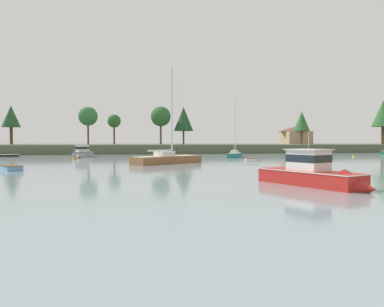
{
  "coord_description": "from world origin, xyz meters",
  "views": [
    {
      "loc": [
        -12.89,
        -7.95,
        2.78
      ],
      "look_at": [
        -4.51,
        40.08,
        1.12
      ],
      "focal_mm": 32.8,
      "sensor_mm": 36.0,
      "label": 1
    }
  ],
  "objects_px": {
    "dinghy_skyblue": "(11,168)",
    "dinghy_black": "(9,156)",
    "dinghy_sand": "(310,161)",
    "mooring_buoy_yellow": "(353,156)",
    "dinghy_white": "(251,160)",
    "cruiser_red": "(318,178)",
    "mooring_buoy_orange": "(74,159)",
    "cruiser_grey": "(82,154)",
    "sailboat_wood": "(167,161)",
    "sailboat_teal": "(235,156)"
  },
  "relations": [
    {
      "from": "dinghy_sand",
      "to": "mooring_buoy_yellow",
      "type": "relative_size",
      "value": 8.82
    },
    {
      "from": "sailboat_wood",
      "to": "dinghy_white",
      "type": "xyz_separation_m",
      "value": [
        12.38,
        3.46,
        -0.12
      ]
    },
    {
      "from": "dinghy_skyblue",
      "to": "dinghy_white",
      "type": "relative_size",
      "value": 0.94
    },
    {
      "from": "sailboat_wood",
      "to": "cruiser_red",
      "type": "xyz_separation_m",
      "value": [
        6.88,
        -24.44,
        0.23
      ]
    },
    {
      "from": "dinghy_black",
      "to": "cruiser_grey",
      "type": "distance_m",
      "value": 15.18
    },
    {
      "from": "dinghy_skyblue",
      "to": "sailboat_teal",
      "type": "height_order",
      "value": "sailboat_teal"
    },
    {
      "from": "dinghy_black",
      "to": "dinghy_sand",
      "type": "relative_size",
      "value": 1.0
    },
    {
      "from": "sailboat_teal",
      "to": "cruiser_grey",
      "type": "relative_size",
      "value": 1.5
    },
    {
      "from": "cruiser_grey",
      "to": "mooring_buoy_orange",
      "type": "height_order",
      "value": "cruiser_grey"
    },
    {
      "from": "dinghy_sand",
      "to": "sailboat_wood",
      "type": "bearing_deg",
      "value": -178.91
    },
    {
      "from": "mooring_buoy_orange",
      "to": "mooring_buoy_yellow",
      "type": "bearing_deg",
      "value": 2.69
    },
    {
      "from": "cruiser_red",
      "to": "dinghy_skyblue",
      "type": "relative_size",
      "value": 2.11
    },
    {
      "from": "cruiser_grey",
      "to": "sailboat_wood",
      "type": "bearing_deg",
      "value": -56.2
    },
    {
      "from": "sailboat_teal",
      "to": "dinghy_sand",
      "type": "xyz_separation_m",
      "value": [
        6.07,
        -15.55,
        -0.09
      ]
    },
    {
      "from": "sailboat_teal",
      "to": "mooring_buoy_orange",
      "type": "relative_size",
      "value": 20.26
    },
    {
      "from": "dinghy_sand",
      "to": "cruiser_grey",
      "type": "distance_m",
      "value": 37.99
    },
    {
      "from": "dinghy_white",
      "to": "sailboat_teal",
      "type": "bearing_deg",
      "value": 83.7
    },
    {
      "from": "sailboat_wood",
      "to": "mooring_buoy_yellow",
      "type": "xyz_separation_m",
      "value": [
        35.42,
        13.33,
        -0.21
      ]
    },
    {
      "from": "cruiser_red",
      "to": "sailboat_teal",
      "type": "height_order",
      "value": "sailboat_teal"
    },
    {
      "from": "cruiser_red",
      "to": "mooring_buoy_yellow",
      "type": "bearing_deg",
      "value": 52.92
    },
    {
      "from": "dinghy_sand",
      "to": "cruiser_grey",
      "type": "relative_size",
      "value": 0.52
    },
    {
      "from": "dinghy_black",
      "to": "cruiser_grey",
      "type": "bearing_deg",
      "value": -23.15
    },
    {
      "from": "cruiser_red",
      "to": "sailboat_teal",
      "type": "relative_size",
      "value": 0.71
    },
    {
      "from": "dinghy_black",
      "to": "mooring_buoy_yellow",
      "type": "distance_m",
      "value": 63.56
    },
    {
      "from": "sailboat_wood",
      "to": "dinghy_sand",
      "type": "xyz_separation_m",
      "value": [
        19.83,
        0.38,
        -0.14
      ]
    },
    {
      "from": "dinghy_black",
      "to": "dinghy_white",
      "type": "relative_size",
      "value": 0.97
    },
    {
      "from": "dinghy_white",
      "to": "dinghy_skyblue",
      "type": "bearing_deg",
      "value": -158.13
    },
    {
      "from": "dinghy_skyblue",
      "to": "mooring_buoy_orange",
      "type": "relative_size",
      "value": 6.78
    },
    {
      "from": "cruiser_grey",
      "to": "mooring_buoy_orange",
      "type": "bearing_deg",
      "value": -90.14
    },
    {
      "from": "dinghy_skyblue",
      "to": "dinghy_black",
      "type": "distance_m",
      "value": 35.11
    },
    {
      "from": "dinghy_skyblue",
      "to": "dinghy_black",
      "type": "relative_size",
      "value": 0.97
    },
    {
      "from": "dinghy_skyblue",
      "to": "mooring_buoy_yellow",
      "type": "distance_m",
      "value": 55.68
    },
    {
      "from": "sailboat_wood",
      "to": "cruiser_grey",
      "type": "xyz_separation_m",
      "value": [
        -13.03,
        19.46,
        0.23
      ]
    },
    {
      "from": "dinghy_skyblue",
      "to": "dinghy_black",
      "type": "xyz_separation_m",
      "value": [
        -10.94,
        33.37,
        -0.03
      ]
    },
    {
      "from": "dinghy_skyblue",
      "to": "cruiser_red",
      "type": "bearing_deg",
      "value": -35.75
    },
    {
      "from": "dinghy_sand",
      "to": "mooring_buoy_yellow",
      "type": "distance_m",
      "value": 20.27
    },
    {
      "from": "dinghy_white",
      "to": "mooring_buoy_yellow",
      "type": "relative_size",
      "value": 9.04
    },
    {
      "from": "dinghy_sand",
      "to": "dinghy_white",
      "type": "bearing_deg",
      "value": 157.5
    },
    {
      "from": "cruiser_red",
      "to": "mooring_buoy_yellow",
      "type": "xyz_separation_m",
      "value": [
        28.54,
        37.77,
        -0.43
      ]
    },
    {
      "from": "cruiser_red",
      "to": "dinghy_white",
      "type": "relative_size",
      "value": 1.99
    },
    {
      "from": "dinghy_sand",
      "to": "mooring_buoy_yellow",
      "type": "bearing_deg",
      "value": 39.72
    },
    {
      "from": "dinghy_skyblue",
      "to": "dinghy_black",
      "type": "height_order",
      "value": "dinghy_skyblue"
    },
    {
      "from": "dinghy_black",
      "to": "dinghy_white",
      "type": "xyz_separation_m",
      "value": [
        39.36,
        -21.96,
        0.03
      ]
    },
    {
      "from": "dinghy_sand",
      "to": "dinghy_white",
      "type": "height_order",
      "value": "dinghy_white"
    },
    {
      "from": "sailboat_wood",
      "to": "dinghy_black",
      "type": "bearing_deg",
      "value": 136.7
    },
    {
      "from": "cruiser_red",
      "to": "dinghy_black",
      "type": "bearing_deg",
      "value": 124.17
    },
    {
      "from": "dinghy_sand",
      "to": "cruiser_grey",
      "type": "xyz_separation_m",
      "value": [
        -32.85,
        19.08,
        0.36
      ]
    },
    {
      "from": "dinghy_sand",
      "to": "sailboat_teal",
      "type": "bearing_deg",
      "value": 111.32
    },
    {
      "from": "dinghy_skyblue",
      "to": "mooring_buoy_orange",
      "type": "xyz_separation_m",
      "value": [
        2.99,
        19.0,
        -0.07
      ]
    },
    {
      "from": "dinghy_sand",
      "to": "mooring_buoy_orange",
      "type": "height_order",
      "value": "dinghy_sand"
    }
  ]
}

